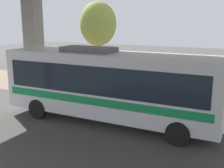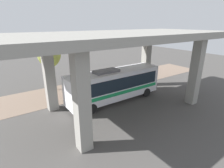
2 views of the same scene
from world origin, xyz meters
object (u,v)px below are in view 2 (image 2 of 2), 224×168
at_px(fire_hydrant, 77,89).
at_px(street_tree_near, 49,54).
at_px(planter_front, 111,83).
at_px(bus, 115,84).
at_px(planter_middle, 84,84).

bearing_deg(fire_hydrant, street_tree_near, -142.48).
bearing_deg(planter_front, street_tree_near, -123.24).
height_order(fire_hydrant, planter_front, planter_front).
bearing_deg(bus, planter_front, 152.62).
distance_m(bus, planter_middle, 5.08).
height_order(fire_hydrant, street_tree_near, street_tree_near).
xyz_separation_m(fire_hydrant, planter_middle, (-0.34, 1.07, 0.31)).
height_order(bus, planter_middle, bus).
relative_size(bus, fire_hydrant, 9.49).
relative_size(planter_front, planter_middle, 0.95).
xyz_separation_m(bus, street_tree_near, (-7.18, -4.58, 2.67)).
bearing_deg(planter_front, bus, -27.38).
height_order(bus, fire_hydrant, bus).
relative_size(bus, planter_front, 6.73).
height_order(planter_front, planter_middle, planter_middle).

